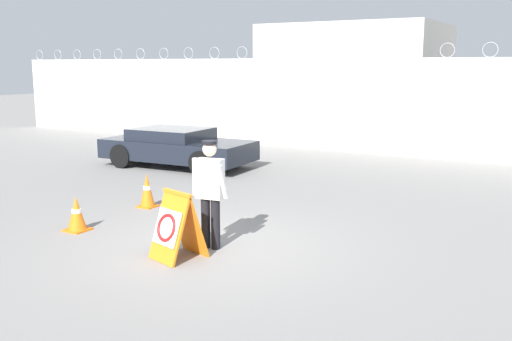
% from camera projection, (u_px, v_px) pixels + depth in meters
% --- Properties ---
extents(ground_plane, '(90.00, 90.00, 0.00)m').
position_uv_depth(ground_plane, '(215.00, 246.00, 9.58)').
color(ground_plane, gray).
extents(perimeter_wall, '(36.00, 0.30, 3.67)m').
position_uv_depth(perimeter_wall, '(405.00, 107.00, 18.76)').
color(perimeter_wall, silver).
rests_on(perimeter_wall, ground_plane).
extents(building_block, '(6.84, 5.51, 4.59)m').
position_uv_depth(building_block, '(356.00, 81.00, 23.98)').
color(building_block, beige).
rests_on(building_block, ground_plane).
extents(barricade_sign, '(0.83, 0.88, 1.08)m').
position_uv_depth(barricade_sign, '(175.00, 226.00, 8.86)').
color(barricade_sign, orange).
rests_on(barricade_sign, ground_plane).
extents(security_guard, '(0.66, 0.38, 1.80)m').
position_uv_depth(security_guard, '(210.00, 189.00, 9.28)').
color(security_guard, black).
rests_on(security_guard, ground_plane).
extents(traffic_cone_near, '(0.36, 0.36, 0.72)m').
position_uv_depth(traffic_cone_near, '(147.00, 191.00, 12.13)').
color(traffic_cone_near, orange).
rests_on(traffic_cone_near, ground_plane).
extents(traffic_cone_mid, '(0.40, 0.40, 0.64)m').
position_uv_depth(traffic_cone_mid, '(77.00, 214.00, 10.40)').
color(traffic_cone_mid, orange).
rests_on(traffic_cone_mid, ground_plane).
extents(parked_car_front_coupe, '(4.57, 2.19, 1.14)m').
position_uv_depth(parked_car_front_coupe, '(177.00, 147.00, 16.87)').
color(parked_car_front_coupe, black).
rests_on(parked_car_front_coupe, ground_plane).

